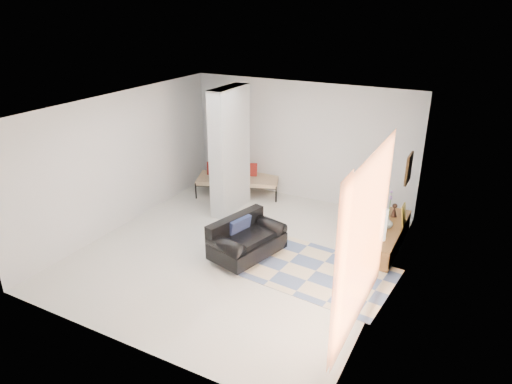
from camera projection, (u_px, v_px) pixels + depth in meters
The scene contains 17 objects.
floor at pixel (238, 250), 8.81m from camera, with size 6.00×6.00×0.00m, color beige.
ceiling at pixel (236, 106), 7.73m from camera, with size 6.00×6.00×0.00m, color white.
wall_back at pixel (301, 142), 10.72m from camera, with size 6.00×6.00×0.00m, color silver.
wall_front at pixel (120, 259), 5.82m from camera, with size 6.00×6.00×0.00m, color silver.
wall_left at pixel (122, 160), 9.45m from camera, with size 6.00×6.00×0.00m, color silver.
wall_right at pixel (390, 213), 7.09m from camera, with size 6.00×6.00×0.00m, color silver.
partition_column at pixel (230, 151), 10.05m from camera, with size 0.35×1.20×2.80m, color #AFB5B7.
hallway_door at pixel (224, 146), 11.73m from camera, with size 0.85×0.06×2.04m, color silver.
curtain at pixel (365, 241), 6.16m from camera, with size 2.55×2.55×0.00m, color #FF8643.
wall_art at pixel (409, 169), 8.25m from camera, with size 0.04×0.45×0.55m, color #331F0D.
media_console at pixel (389, 237), 8.89m from camera, with size 0.45×2.01×0.80m.
loveseat at pixel (245, 239), 8.47m from camera, with size 1.14×1.55×0.76m.
daybed at pixel (237, 178), 11.27m from camera, with size 2.15×1.50×0.77m.
area_rug at pixel (316, 271), 8.12m from camera, with size 2.64×1.76×0.01m, color beige.
cylinder_lamp at pixel (384, 225), 8.25m from camera, with size 0.11×0.11×0.62m, color white.
bronze_figurine at pixel (394, 210), 9.24m from camera, with size 0.14×0.14×0.28m, color black, non-canonical shape.
vase at pixel (388, 223), 8.78m from camera, with size 0.20×0.20×0.21m, color silver.
Camera 1 is at (3.89, -6.65, 4.43)m, focal length 32.00 mm.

